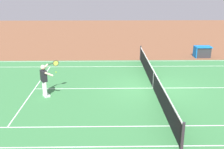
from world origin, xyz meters
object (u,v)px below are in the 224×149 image
object	(u,v)px
tennis_net	(153,80)
equipment_cart_tarped	(202,52)
tennis_player_near	(45,79)
tennis_ball	(56,72)

from	to	relation	value
tennis_net	equipment_cart_tarped	world-z (taller)	tennis_net
tennis_player_near	tennis_ball	distance (m)	3.97
tennis_player_near	tennis_ball	world-z (taller)	tennis_player_near
tennis_net	tennis_player_near	size ratio (longest dim) A/B	6.89
tennis_net	tennis_player_near	world-z (taller)	tennis_player_near
tennis_net	tennis_player_near	distance (m)	5.67
tennis_player_near	equipment_cart_tarped	size ratio (longest dim) A/B	1.36
tennis_player_near	tennis_ball	size ratio (longest dim) A/B	25.71
tennis_ball	equipment_cart_tarped	world-z (taller)	equipment_cart_tarped
tennis_player_near	equipment_cart_tarped	distance (m)	12.91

